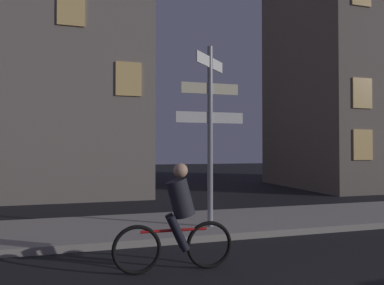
% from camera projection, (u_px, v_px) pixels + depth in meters
% --- Properties ---
extents(sidewalk_kerb, '(40.00, 2.67, 0.14)m').
position_uv_depth(sidewalk_kerb, '(201.00, 224.00, 8.20)').
color(sidewalk_kerb, gray).
rests_on(sidewalk_kerb, ground_plane).
extents(signpost, '(1.54, 0.91, 3.94)m').
position_uv_depth(signpost, '(210.00, 121.00, 7.66)').
color(signpost, gray).
rests_on(signpost, sidewalk_kerb).
extents(cyclist, '(1.82, 0.33, 1.61)m').
position_uv_depth(cyclist, '(177.00, 221.00, 5.23)').
color(cyclist, black).
rests_on(cyclist, ground_plane).
extents(building_left_block, '(9.70, 7.68, 14.54)m').
position_uv_depth(building_left_block, '(29.00, 23.00, 15.03)').
color(building_left_block, slate).
rests_on(building_left_block, ground_plane).
extents(building_right_block, '(10.64, 6.39, 15.21)m').
position_uv_depth(building_right_block, '(384.00, 38.00, 18.09)').
color(building_right_block, '#6B6056').
rests_on(building_right_block, ground_plane).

